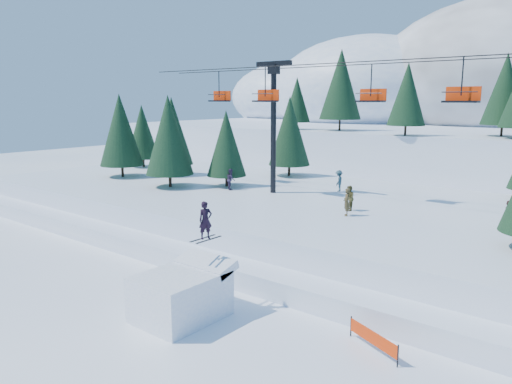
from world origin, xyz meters
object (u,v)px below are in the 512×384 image
Objects in this scene: banner_near at (373,338)px; banner_far at (444,326)px; chairlift at (410,108)px; jump_kicker at (183,293)px.

banner_near and banner_far have the same top height.
banner_near is 3.41m from banner_far.
chairlift is 17.51m from banner_near.
jump_kicker is 19.13m from chairlift.
jump_kicker is at bearing -162.48° from banner_near.
banner_near is at bearing -122.12° from banner_far.
banner_far is (10.03, 5.48, -0.64)m from jump_kicker.
banner_near is at bearing 17.52° from jump_kicker.
chairlift is at bearing 108.45° from banner_near.
banner_near is (4.79, -14.37, -8.78)m from chairlift.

